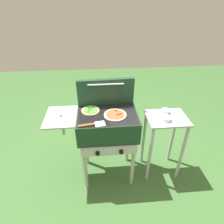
{
  "coord_description": "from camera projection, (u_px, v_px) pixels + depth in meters",
  "views": [
    {
      "loc": [
        -0.1,
        -1.66,
        1.97
      ],
      "look_at": [
        0.05,
        0.0,
        0.92
      ],
      "focal_mm": 30.18,
      "sensor_mm": 36.0,
      "label": 1
    }
  ],
  "objects": [
    {
      "name": "topping_bowl_near",
      "position": [
        166.0,
        119.0,
        2.01
      ],
      "size": [
        0.11,
        0.11,
        0.04
      ],
      "color": "silver",
      "rests_on": "prep_table"
    },
    {
      "name": "topping_bowl_far",
      "position": [
        166.0,
        111.0,
        2.14
      ],
      "size": [
        0.09,
        0.09,
        0.04
      ],
      "color": "silver",
      "rests_on": "prep_table"
    },
    {
      "name": "pizza_pepperoni",
      "position": [
        115.0,
        115.0,
        1.95
      ],
      "size": [
        0.23,
        0.23,
        0.04
      ],
      "color": "beige",
      "rests_on": "grill"
    },
    {
      "name": "prep_table",
      "position": [
        164.0,
        134.0,
        2.2
      ],
      "size": [
        0.44,
        0.36,
        0.82
      ],
      "color": "#B2B2B7",
      "rests_on": "ground_plane"
    },
    {
      "name": "ground_plane",
      "position": [
        108.0,
        172.0,
        2.45
      ],
      "size": [
        8.0,
        8.0,
        0.0
      ],
      "primitive_type": "plane",
      "color": "#38602D"
    },
    {
      "name": "pizza_veggie",
      "position": [
        90.0,
        110.0,
        2.02
      ],
      "size": [
        0.19,
        0.19,
        0.03
      ],
      "color": "#E0C17F",
      "rests_on": "grill"
    },
    {
      "name": "spatula",
      "position": [
        92.0,
        125.0,
        1.8
      ],
      "size": [
        0.27,
        0.11,
        0.02
      ],
      "color": "#B7BABF",
      "rests_on": "grill"
    },
    {
      "name": "grill_lid_open",
      "position": [
        106.0,
        92.0,
        2.08
      ],
      "size": [
        0.63,
        0.09,
        0.3
      ],
      "color": "#193823",
      "rests_on": "grill"
    },
    {
      "name": "grill",
      "position": [
        106.0,
        125.0,
        2.05
      ],
      "size": [
        0.96,
        0.53,
        0.9
      ],
      "color": "#193823",
      "rests_on": "ground_plane"
    }
  ]
}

